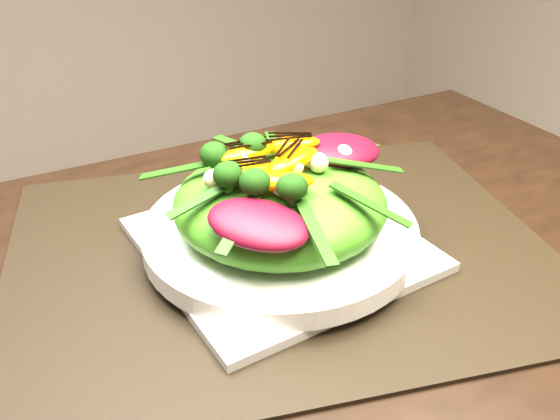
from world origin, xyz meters
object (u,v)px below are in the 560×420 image
placemat (280,249)px  lettuce_mound (280,203)px  orange_segment (254,165)px  salad_bowl (280,232)px  plate_base (280,244)px

placemat → lettuce_mound: (0.00, 0.00, 0.06)m
orange_segment → lettuce_mound: bearing=-19.5°
salad_bowl → orange_segment: size_ratio=4.61×
plate_base → salad_bowl: bearing=0.0°
placemat → salad_bowl: salad_bowl is taller
lettuce_mound → plate_base: bearing=-90.0°
lettuce_mound → orange_segment: bearing=160.5°
salad_bowl → lettuce_mound: (0.00, 0.00, 0.03)m
plate_base → salad_bowl: salad_bowl is taller
placemat → orange_segment: orange_segment is taller
placemat → plate_base: 0.01m
plate_base → lettuce_mound: bearing=90.0°
placemat → orange_segment: size_ratio=9.09×
lettuce_mound → salad_bowl: bearing=-90.0°
salad_bowl → lettuce_mound: size_ratio=1.31×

